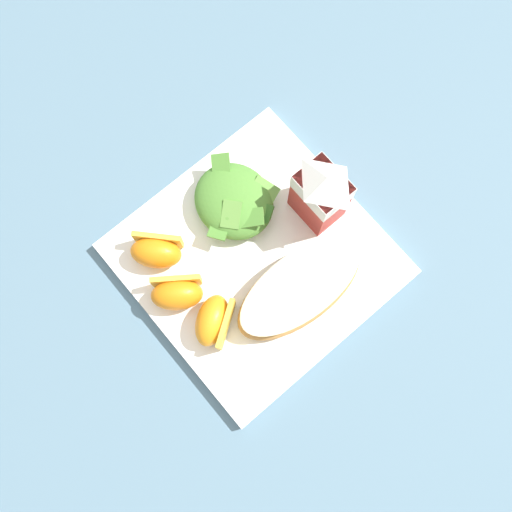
# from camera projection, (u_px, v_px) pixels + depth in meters

# --- Properties ---
(ground) EXTENTS (3.00, 3.00, 0.00)m
(ground) POSITION_uv_depth(u_px,v_px,m) (256.00, 261.00, 0.72)
(ground) COLOR slate
(white_plate) EXTENTS (0.28, 0.28, 0.02)m
(white_plate) POSITION_uv_depth(u_px,v_px,m) (256.00, 259.00, 0.71)
(white_plate) COLOR white
(white_plate) RESTS_ON ground
(cheesy_pizza_bread) EXTENTS (0.09, 0.17, 0.04)m
(cheesy_pizza_bread) POSITION_uv_depth(u_px,v_px,m) (300.00, 287.00, 0.68)
(cheesy_pizza_bread) COLOR #B77F42
(cheesy_pizza_bread) RESTS_ON white_plate
(green_salad_pile) EXTENTS (0.11, 0.10, 0.04)m
(green_salad_pile) POSITION_uv_depth(u_px,v_px,m) (234.00, 201.00, 0.70)
(green_salad_pile) COLOR #4C8433
(green_salad_pile) RESTS_ON white_plate
(milk_carton) EXTENTS (0.06, 0.04, 0.11)m
(milk_carton) POSITION_uv_depth(u_px,v_px,m) (322.00, 194.00, 0.66)
(milk_carton) COLOR #B7332D
(milk_carton) RESTS_ON white_plate
(orange_wedge_front) EXTENTS (0.07, 0.07, 0.04)m
(orange_wedge_front) POSITION_uv_depth(u_px,v_px,m) (156.00, 251.00, 0.69)
(orange_wedge_front) COLOR orange
(orange_wedge_front) RESTS_ON white_plate
(orange_wedge_middle) EXTENTS (0.06, 0.07, 0.04)m
(orange_wedge_middle) POSITION_uv_depth(u_px,v_px,m) (177.00, 293.00, 0.68)
(orange_wedge_middle) COLOR orange
(orange_wedge_middle) RESTS_ON white_plate
(orange_wedge_rear) EXTENTS (0.06, 0.07, 0.04)m
(orange_wedge_rear) POSITION_uv_depth(u_px,v_px,m) (214.00, 321.00, 0.67)
(orange_wedge_rear) COLOR orange
(orange_wedge_rear) RESTS_ON white_plate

